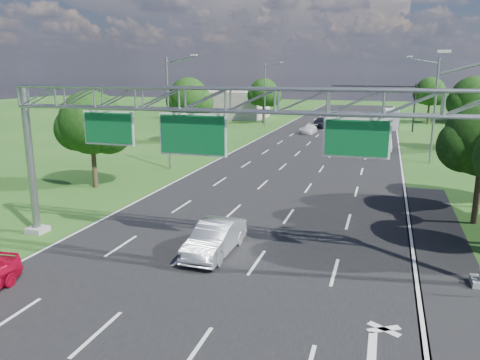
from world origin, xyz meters
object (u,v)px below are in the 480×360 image
at_px(silver_sedan, 215,238).
at_px(box_truck, 391,119).
at_px(sign_gantry, 230,113).
at_px(traffic_signal, 390,96).

height_order(silver_sedan, box_truck, box_truck).
relative_size(sign_gantry, box_truck, 3.11).
xyz_separation_m(silver_sedan, box_truck, (8.46, 57.77, 0.57)).
xyz_separation_m(traffic_signal, silver_sedan, (-7.94, -53.01, -4.36)).
bearing_deg(traffic_signal, box_truck, 83.76).
bearing_deg(traffic_signal, silver_sedan, -98.52).
xyz_separation_m(sign_gantry, traffic_signal, (7.15, 53.00, -1.72)).
bearing_deg(box_truck, silver_sedan, -99.33).
height_order(sign_gantry, box_truck, sign_gantry).
relative_size(traffic_signal, box_truck, 1.61).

